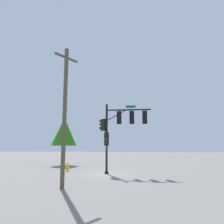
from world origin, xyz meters
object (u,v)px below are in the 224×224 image
fire_hydrant (67,167)px  tree_near (64,132)px  utility_pole (65,113)px  signal_pole_assembly (118,126)px

fire_hydrant → tree_near: tree_near is taller
fire_hydrant → tree_near: 7.44m
utility_pole → tree_near: bearing=107.0°
signal_pole_assembly → utility_pole: bearing=-114.6°
tree_near → utility_pole: bearing=-73.0°
signal_pole_assembly → utility_pole: utility_pole is taller
fire_hydrant → tree_near: size_ratio=0.14×
tree_near → signal_pole_assembly: bearing=-45.3°
signal_pole_assembly → tree_near: bearing=134.7°
signal_pole_assembly → fire_hydrant: bearing=163.0°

